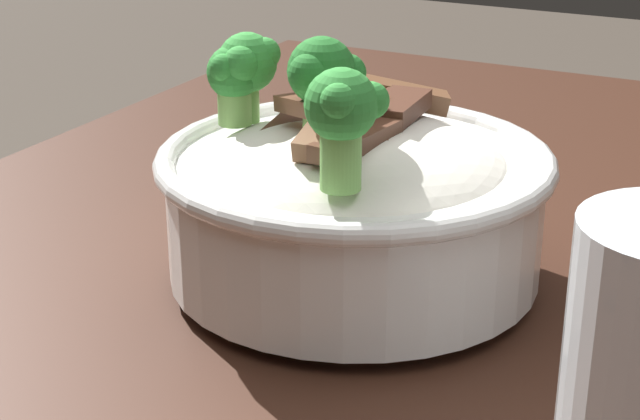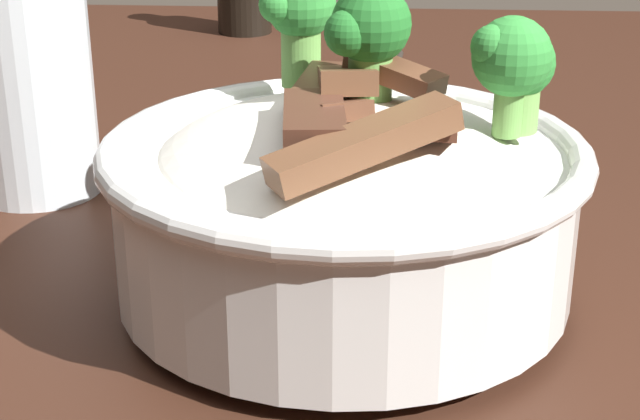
% 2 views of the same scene
% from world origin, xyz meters
% --- Properties ---
extents(rice_bowl, '(0.22, 0.22, 0.15)m').
position_xyz_m(rice_bowl, '(-0.08, -0.10, 0.87)').
color(rice_bowl, white).
rests_on(rice_bowl, dining_table).
extents(drinking_glass, '(0.07, 0.07, 0.12)m').
position_xyz_m(drinking_glass, '(0.05, 0.09, 0.87)').
color(drinking_glass, white).
rests_on(drinking_glass, dining_table).
extents(chopsticks_pair, '(0.22, 0.05, 0.01)m').
position_xyz_m(chopsticks_pair, '(0.28, -0.11, 0.82)').
color(chopsticks_pair, '#28231E').
rests_on(chopsticks_pair, dining_table).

